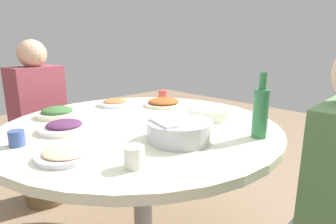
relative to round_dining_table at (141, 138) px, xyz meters
The scene contains 14 objects.
round_dining_table is the anchor object (origin of this frame).
rice_bowl 0.33m from the round_dining_table, behind, with size 0.27×0.27×0.09m.
soup_bowl 0.39m from the round_dining_table, 116.42° to the right, with size 0.25×0.27×0.06m.
dish_greens 0.50m from the round_dining_table, 29.59° to the left, with size 0.22×0.22×0.05m.
dish_stirfry 0.43m from the round_dining_table, 59.22° to the right, with size 0.25×0.25×0.05m.
dish_tofu_braise 0.47m from the round_dining_table, 17.74° to the right, with size 0.21×0.21×0.04m.
dish_noodles 0.49m from the round_dining_table, 107.99° to the left, with size 0.22×0.22×0.04m.
dish_eggplant 0.37m from the round_dining_table, 64.27° to the left, with size 0.23×0.23×0.05m.
green_bottle 0.60m from the round_dining_table, 155.52° to the right, with size 0.07×0.07×0.28m.
tea_cup_near 0.63m from the round_dining_table, 53.46° to the right, with size 0.06×0.06×0.06m, color #C6453B.
tea_cup_far 0.52m from the round_dining_table, 138.69° to the left, with size 0.07×0.07×0.07m, color white.
tea_cup_side 0.56m from the round_dining_table, 79.74° to the left, with size 0.06×0.06×0.06m, color #385194.
stool_for_diner_left 1.08m from the round_dining_table, ahead, with size 0.31×0.31×0.43m, color brown.
diner_left 0.97m from the round_dining_table, ahead, with size 0.39×0.37×0.76m.
Camera 1 is at (-1.07, 0.85, 1.17)m, focal length 30.13 mm.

